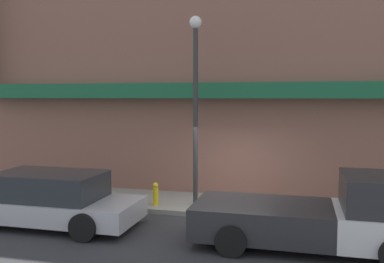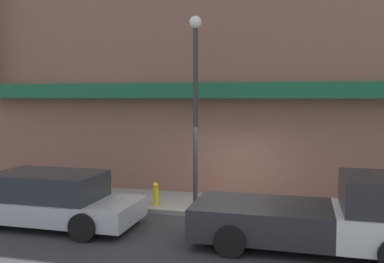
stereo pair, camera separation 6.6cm
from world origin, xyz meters
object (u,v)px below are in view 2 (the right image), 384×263
object	(u,v)px
fire_hydrant	(156,194)
pickup_truck	(326,216)
street_lamp	(195,89)
parked_car	(49,199)

from	to	relation	value
fire_hydrant	pickup_truck	bearing A→B (deg)	-24.36
fire_hydrant	street_lamp	xyz separation A→B (m)	(1.17, 0.25, 3.14)
fire_hydrant	street_lamp	size ratio (longest dim) A/B	0.12
parked_car	street_lamp	xyz separation A→B (m)	(3.36, 2.42, 2.93)
fire_hydrant	street_lamp	world-z (taller)	street_lamp
pickup_truck	street_lamp	xyz separation A→B (m)	(-3.62, 2.42, 2.87)
pickup_truck	street_lamp	bearing A→B (deg)	147.46
pickup_truck	street_lamp	size ratio (longest dim) A/B	0.94
pickup_truck	parked_car	distance (m)	6.98
pickup_truck	fire_hydrant	bearing A→B (deg)	156.83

